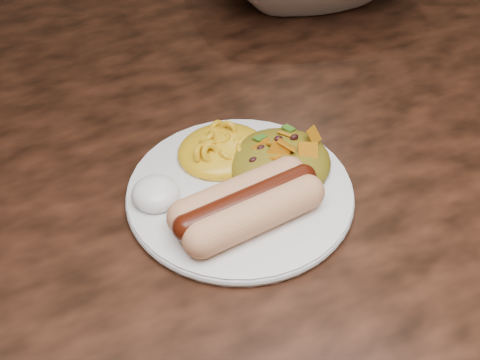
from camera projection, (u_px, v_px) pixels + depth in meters
name	position (u px, v px, depth m)	size (l,w,h in m)	color
table	(151.00, 203.00, 0.66)	(1.60, 0.90, 0.75)	#4B2416
plate	(240.00, 192.00, 0.53)	(0.21, 0.21, 0.01)	white
hotdog	(247.00, 204.00, 0.49)	(0.12, 0.07, 0.03)	#F0AC84
mac_and_cheese	(222.00, 140.00, 0.55)	(0.09, 0.08, 0.04)	yellow
sour_cream	(155.00, 189.00, 0.51)	(0.04, 0.04, 0.03)	white
taco_salad	(280.00, 154.00, 0.54)	(0.10, 0.10, 0.04)	#9D2D0A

